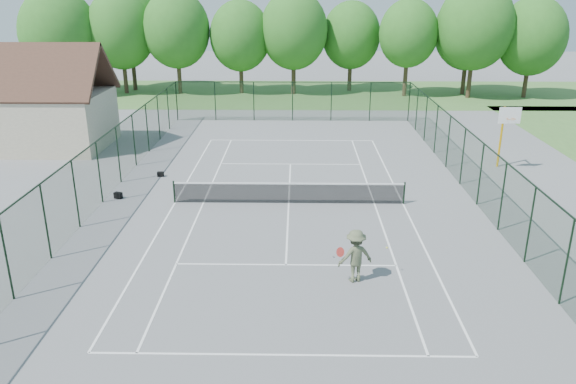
# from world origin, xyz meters

# --- Properties ---
(ground) EXTENTS (140.00, 140.00, 0.00)m
(ground) POSITION_xyz_m (0.00, 0.00, 0.00)
(ground) COLOR slate
(ground) RESTS_ON ground
(grass_far) EXTENTS (80.00, 16.00, 0.01)m
(grass_far) POSITION_xyz_m (0.00, 30.00, 0.01)
(grass_far) COLOR #4F803A
(grass_far) RESTS_ON ground
(court_lines) EXTENTS (11.05, 23.85, 0.01)m
(court_lines) POSITION_xyz_m (0.00, 0.00, 0.00)
(court_lines) COLOR white
(court_lines) RESTS_ON ground
(tennis_net) EXTENTS (11.08, 0.08, 1.10)m
(tennis_net) POSITION_xyz_m (0.00, 0.00, 0.58)
(tennis_net) COLOR black
(tennis_net) RESTS_ON ground
(fence_enclosure) EXTENTS (18.05, 36.05, 3.02)m
(fence_enclosure) POSITION_xyz_m (0.00, 0.00, 1.56)
(fence_enclosure) COLOR #16361B
(fence_enclosure) RESTS_ON ground
(utility_building) EXTENTS (8.60, 6.27, 6.63)m
(utility_building) POSITION_xyz_m (-16.00, 10.00, 3.12)
(utility_building) COLOR beige
(utility_building) RESTS_ON ground
(tree_line_far) EXTENTS (39.40, 6.40, 9.70)m
(tree_line_far) POSITION_xyz_m (0.00, 30.00, 5.99)
(tree_line_far) COLOR #443322
(tree_line_far) RESTS_ON ground
(basketball_goal) EXTENTS (1.20, 1.43, 3.65)m
(basketball_goal) POSITION_xyz_m (12.01, 5.65, 2.57)
(basketball_goal) COLOR #D19407
(basketball_goal) RESTS_ON ground
(sports_bag_a) EXTENTS (0.44, 0.36, 0.31)m
(sports_bag_a) POSITION_xyz_m (-8.40, 0.52, 0.15)
(sports_bag_a) COLOR black
(sports_bag_a) RESTS_ON ground
(sports_bag_b) EXTENTS (0.35, 0.21, 0.27)m
(sports_bag_b) POSITION_xyz_m (-7.10, 3.96, 0.13)
(sports_bag_b) COLOR black
(sports_bag_b) RESTS_ON ground
(tennis_player) EXTENTS (2.04, 1.06, 1.93)m
(tennis_player) POSITION_xyz_m (2.45, -7.55, 0.97)
(tennis_player) COLOR #545B3F
(tennis_player) RESTS_ON ground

